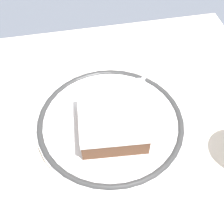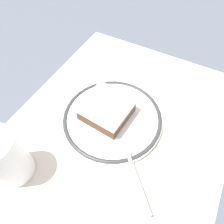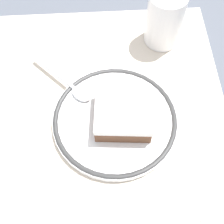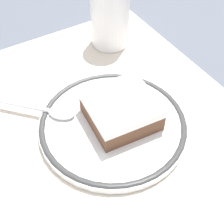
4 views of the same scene
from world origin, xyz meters
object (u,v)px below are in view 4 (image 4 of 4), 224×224
(plate, at_px, (112,124))
(cake_slice, at_px, (122,111))
(spoon, at_px, (46,110))
(cup, at_px, (110,20))

(plate, xyz_separation_m, cake_slice, (-0.00, -0.01, 0.02))
(plate, height_order, spoon, spoon)
(spoon, distance_m, cup, 0.20)
(cup, bearing_deg, cake_slice, 153.92)
(cake_slice, relative_size, spoon, 0.86)
(plate, xyz_separation_m, spoon, (0.06, 0.07, 0.01))
(spoon, bearing_deg, cup, -57.50)
(spoon, relative_size, cup, 1.06)
(cake_slice, relative_size, cup, 0.91)
(cup, bearing_deg, plate, 149.92)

